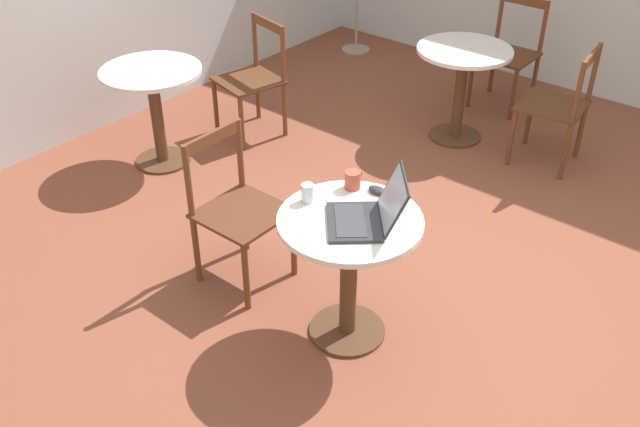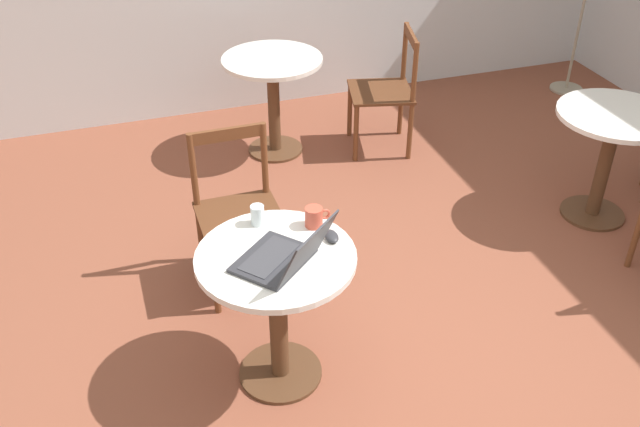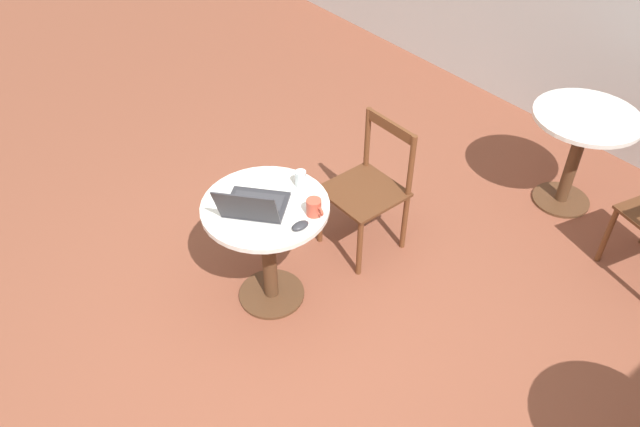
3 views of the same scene
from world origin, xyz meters
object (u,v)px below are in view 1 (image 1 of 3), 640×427
object	(u,v)px
chair_mid_front	(558,107)
chair_far_right	(253,79)
cafe_table_far	(154,95)
chair_mid_right	(509,53)
cafe_table_near	(349,251)
chair_near_back	(237,210)
laptop	(367,214)
cafe_table_mid	(462,73)
mouse	(377,190)
mug	(353,180)
drinking_glass	(308,193)

from	to	relation	value
chair_mid_front	chair_far_right	distance (m)	2.27
cafe_table_far	chair_mid_right	distance (m)	2.93
cafe_table_near	chair_mid_right	world-z (taller)	chair_mid_right
chair_near_back	chair_far_right	distance (m)	1.83
chair_mid_right	laptop	bearing A→B (deg)	-165.47
cafe_table_mid	chair_near_back	world-z (taller)	chair_near_back
cafe_table_near	mouse	world-z (taller)	mouse
cafe_table_mid	mouse	distance (m)	2.15
chair_near_back	cafe_table_mid	bearing A→B (deg)	-1.89
chair_near_back	chair_far_right	bearing A→B (deg)	41.29
cafe_table_far	laptop	distance (m)	2.35
chair_far_right	mug	size ratio (longest dim) A/B	7.35
drinking_glass	chair_mid_front	bearing A→B (deg)	-6.80
cafe_table_far	chair_mid_front	xyz separation A→B (m)	(1.83, -2.22, -0.09)
chair_mid_front	drinking_glass	bearing A→B (deg)	173.20
cafe_table_near	laptop	distance (m)	0.26
chair_near_back	laptop	size ratio (longest dim) A/B	1.84
chair_far_right	drinking_glass	bearing A→B (deg)	-128.53
cafe_table_far	chair_far_right	distance (m)	0.83
chair_mid_right	mug	xyz separation A→B (m)	(-2.87, -0.56, 0.33)
chair_near_back	chair_mid_right	distance (m)	3.11
chair_near_back	drinking_glass	world-z (taller)	chair_near_back
chair_mid_right	chair_far_right	bearing A→B (deg)	143.79
cafe_table_near	cafe_table_mid	xyz separation A→B (m)	(2.30, 0.71, 0.00)
cafe_table_near	chair_mid_front	distance (m)	2.40
cafe_table_mid	chair_mid_right	distance (m)	0.80
cafe_table_mid	cafe_table_near	bearing A→B (deg)	-162.93
cafe_table_far	chair_mid_front	size ratio (longest dim) A/B	0.82
laptop	drinking_glass	bearing A→B (deg)	95.27
laptop	chair_near_back	bearing A→B (deg)	91.47
chair_near_back	mug	bearing A→B (deg)	-69.38
cafe_table_far	chair_mid_right	xyz separation A→B (m)	(2.53, -1.47, -0.09)
cafe_table_mid	drinking_glass	size ratio (longest dim) A/B	7.54
cafe_table_near	mouse	xyz separation A→B (m)	(0.27, 0.04, 0.21)
laptop	mouse	distance (m)	0.28
cafe_table_far	chair_far_right	bearing A→B (deg)	-13.73
cafe_table_mid	chair_far_right	xyz separation A→B (m)	(-0.94, 1.28, -0.09)
chair_near_back	mug	xyz separation A→B (m)	(0.23, -0.62, 0.33)
mouse	chair_near_back	bearing A→B (deg)	110.15
cafe_table_near	mug	bearing A→B (deg)	35.06
cafe_table_far	chair_near_back	bearing A→B (deg)	-112.31
drinking_glass	mouse	bearing A→B (deg)	-37.64
cafe_table_far	chair_near_back	distance (m)	1.52
chair_mid_right	cafe_table_near	bearing A→B (deg)	-166.99
chair_near_back	drinking_glass	size ratio (longest dim) A/B	9.16
cafe_table_mid	laptop	bearing A→B (deg)	-160.93
cafe_table_mid	chair_near_back	distance (m)	2.31
chair_far_right	laptop	world-z (taller)	laptop
cafe_table_far	chair_mid_right	bearing A→B (deg)	-30.06
mouse	mug	size ratio (longest dim) A/B	0.83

